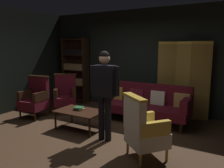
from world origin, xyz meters
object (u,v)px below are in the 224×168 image
object	(u,v)px
folding_screen	(183,79)
velvet_couch	(145,102)
armchair_wing_left	(66,95)
coffee_table	(80,113)
armchair_wing_right	(35,98)
standing_figure	(105,88)
book_green_cloth	(79,108)
book_tan_leather	(79,109)
bookshelf	(76,69)
armchair_gilt_accent	(143,129)

from	to	relation	value
folding_screen	velvet_couch	xyz separation A→B (m)	(-0.68, -0.74, -0.53)
velvet_couch	armchair_wing_left	size ratio (longest dim) A/B	2.04
coffee_table	armchair_wing_right	xyz separation A→B (m)	(-1.53, 0.14, 0.12)
velvet_couch	armchair_wing_left	distance (m)	2.18
standing_figure	book_green_cloth	world-z (taller)	standing_figure
velvet_couch	coffee_table	xyz separation A→B (m)	(-1.01, -1.26, -0.08)
standing_figure	book_tan_leather	bearing A→B (deg)	162.62
book_green_cloth	coffee_table	bearing A→B (deg)	-43.20
coffee_table	standing_figure	bearing A→B (deg)	-15.05
bookshelf	coffee_table	size ratio (longest dim) A/B	2.05
coffee_table	armchair_wing_left	distance (m)	1.41
armchair_wing_right	book_green_cloth	xyz separation A→B (m)	(1.47, -0.09, -0.02)
armchair_wing_right	bookshelf	bearing A→B (deg)	95.05
armchair_wing_left	standing_figure	bearing A→B (deg)	-28.84
coffee_table	armchair_gilt_accent	size ratio (longest dim) A/B	0.96
bookshelf	standing_figure	bearing A→B (deg)	-41.87
bookshelf	book_green_cloth	xyz separation A→B (m)	(1.64, -1.94, -0.59)
folding_screen	armchair_wing_left	world-z (taller)	folding_screen
velvet_couch	armchair_wing_right	bearing A→B (deg)	-156.33
folding_screen	coffee_table	xyz separation A→B (m)	(-1.69, -2.00, -0.61)
bookshelf	armchair_wing_right	xyz separation A→B (m)	(0.16, -1.85, -0.57)
folding_screen	standing_figure	world-z (taller)	folding_screen
folding_screen	book_tan_leather	xyz separation A→B (m)	(-1.75, -1.95, -0.55)
standing_figure	armchair_wing_left	bearing A→B (deg)	151.16
armchair_wing_left	folding_screen	bearing A→B (deg)	22.35
bookshelf	armchair_gilt_accent	distance (m)	4.23
coffee_table	armchair_wing_left	bearing A→B (deg)	143.44
armchair_gilt_accent	armchair_wing_left	world-z (taller)	same
armchair_gilt_accent	standing_figure	distance (m)	1.09
armchair_wing_right	book_tan_leather	bearing A→B (deg)	-3.63
velvet_couch	book_green_cloth	distance (m)	1.61
coffee_table	book_green_cloth	world-z (taller)	book_green_cloth
armchair_wing_right	book_tan_leather	xyz separation A→B (m)	(1.47, -0.09, -0.05)
bookshelf	armchair_wing_left	world-z (taller)	bookshelf
book_tan_leather	book_green_cloth	size ratio (longest dim) A/B	1.29
velvet_couch	book_green_cloth	xyz separation A→B (m)	(-1.06, -1.21, 0.01)
book_green_cloth	armchair_gilt_accent	bearing A→B (deg)	-17.99
armchair_gilt_accent	book_green_cloth	size ratio (longest dim) A/B	5.59
armchair_gilt_accent	bookshelf	bearing A→B (deg)	143.30
armchair_wing_left	book_tan_leather	world-z (taller)	armchair_wing_left
book_tan_leather	book_green_cloth	bearing A→B (deg)	0.00
book_tan_leather	armchair_gilt_accent	bearing A→B (deg)	-17.99
armchair_wing_left	book_tan_leather	bearing A→B (deg)	-36.19
armchair_gilt_accent	armchair_wing_left	xyz separation A→B (m)	(-2.80, 1.35, 0.00)
book_tan_leather	book_green_cloth	distance (m)	0.03
bookshelf	book_green_cloth	distance (m)	2.61
coffee_table	armchair_gilt_accent	world-z (taller)	armchair_gilt_accent
armchair_gilt_accent	book_tan_leather	world-z (taller)	armchair_gilt_accent
bookshelf	standing_figure	size ratio (longest dim) A/B	1.20
bookshelf	book_green_cloth	world-z (taller)	bookshelf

